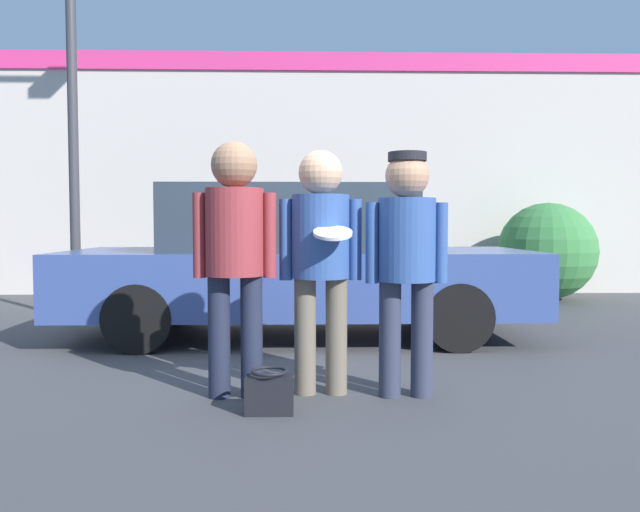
# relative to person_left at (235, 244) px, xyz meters

# --- Properties ---
(ground_plane) EXTENTS (56.00, 56.00, 0.00)m
(ground_plane) POSITION_rel_person_left_xyz_m (0.47, 0.40, -1.05)
(ground_plane) COLOR #3F3F42
(storefront_building) EXTENTS (24.00, 0.22, 4.01)m
(storefront_building) POSITION_rel_person_left_xyz_m (0.47, 6.31, 0.98)
(storefront_building) COLOR beige
(storefront_building) RESTS_ON ground
(person_left) EXTENTS (0.56, 0.39, 1.73)m
(person_left) POSITION_rel_person_left_xyz_m (0.00, 0.00, 0.00)
(person_left) COLOR #1E2338
(person_left) RESTS_ON ground
(person_middle_with_frisbee) EXTENTS (0.57, 0.60, 1.69)m
(person_middle_with_frisbee) POSITION_rel_person_left_xyz_m (0.58, 0.07, -0.03)
(person_middle_with_frisbee) COLOR #665B4C
(person_middle_with_frisbee) RESTS_ON ground
(person_right) EXTENTS (0.56, 0.39, 1.66)m
(person_right) POSITION_rel_person_left_xyz_m (1.16, -0.01, -0.04)
(person_right) COLOR #2D3347
(person_right) RESTS_ON ground
(parked_car_near) EXTENTS (4.74, 1.88, 1.57)m
(parked_car_near) POSITION_rel_person_left_xyz_m (0.40, 2.31, -0.27)
(parked_car_near) COLOR #334784
(parked_car_near) RESTS_ON ground
(street_lamp) EXTENTS (1.39, 0.35, 6.14)m
(street_lamp) POSITION_rel_person_left_xyz_m (-2.10, 3.49, 2.70)
(street_lamp) COLOR #38383D
(street_lamp) RESTS_ON ground
(shrub) EXTENTS (1.51, 1.51, 1.51)m
(shrub) POSITION_rel_person_left_xyz_m (4.25, 5.37, -0.30)
(shrub) COLOR #387A3D
(shrub) RESTS_ON ground
(handbag) EXTENTS (0.30, 0.23, 0.28)m
(handbag) POSITION_rel_person_left_xyz_m (0.25, -0.38, -0.92)
(handbag) COLOR black
(handbag) RESTS_ON ground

